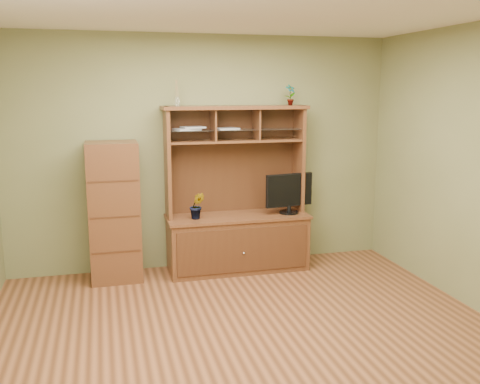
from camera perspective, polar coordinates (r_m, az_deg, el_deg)
name	(u,v)px	position (r m, az deg, el deg)	size (l,w,h in m)	color
room	(249,181)	(4.35, 0.95, 1.19)	(4.54, 4.04, 2.74)	#502B16
media_hutch	(237,225)	(6.24, -0.34, -3.57)	(1.66, 0.61, 1.90)	#402412
monitor	(289,193)	(6.25, 5.27, -0.05)	(0.59, 0.23, 0.47)	black
orchid_plant	(197,206)	(6.00, -4.60, -1.46)	(0.17, 0.13, 0.30)	#33561D
top_plant	(290,95)	(6.31, 5.39, 10.29)	(0.13, 0.09, 0.24)	#3E6824
reed_diffuser	(177,96)	(5.99, -6.77, 10.17)	(0.06, 0.06, 0.29)	silver
magazines	(201,128)	(6.05, -4.13, 6.78)	(0.76, 0.28, 0.04)	#A0A0A4
side_cabinet	(114,212)	(6.01, -13.27, -2.06)	(0.55, 0.50, 1.53)	#402412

